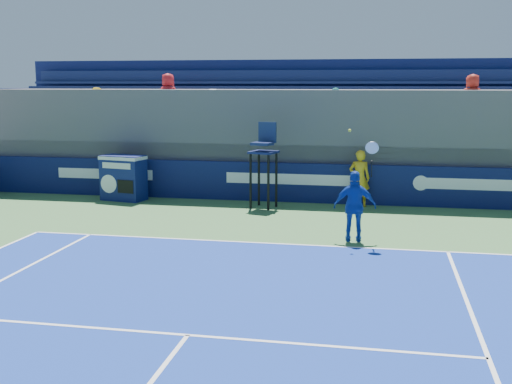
% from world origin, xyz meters
% --- Properties ---
extents(ball_person, '(0.62, 0.43, 1.67)m').
position_xyz_m(ball_person, '(2.05, 16.73, 0.84)').
color(ball_person, gold).
rests_on(ball_person, apron).
extents(back_hoarding, '(20.40, 0.21, 1.20)m').
position_xyz_m(back_hoarding, '(0.00, 17.10, 0.60)').
color(back_hoarding, '#0C1243').
rests_on(back_hoarding, ground).
extents(match_clock, '(1.44, 0.97, 1.40)m').
position_xyz_m(match_clock, '(-5.12, 16.40, 0.74)').
color(match_clock, '#101953').
rests_on(match_clock, ground).
extents(umpire_chair, '(0.85, 0.85, 2.48)m').
position_xyz_m(umpire_chair, '(-0.66, 16.05, 1.53)').
color(umpire_chair, black).
rests_on(umpire_chair, ground).
extents(tennis_player, '(0.98, 0.45, 2.57)m').
position_xyz_m(tennis_player, '(2.10, 12.47, 0.83)').
color(tennis_player, '#143BA2').
rests_on(tennis_player, apron).
extents(stadium_seating, '(21.00, 4.05, 4.40)m').
position_xyz_m(stadium_seating, '(-0.03, 19.14, 1.84)').
color(stadium_seating, '#525157').
rests_on(stadium_seating, ground).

